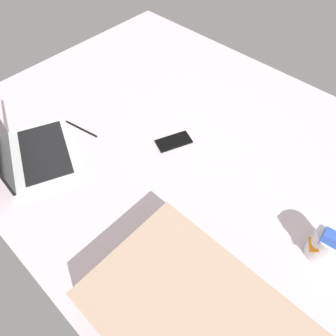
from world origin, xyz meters
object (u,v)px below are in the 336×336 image
snack_cup (326,244)px  pillow (193,320)px  laptop (30,151)px  cell_phone (174,142)px

snack_cup → pillow: 45.27cm
laptop → pillow: 82.32cm
snack_cup → cell_phone: (63.89, -3.43, -5.62)cm
laptop → cell_phone: bearing=-103.7°
snack_cup → cell_phone: size_ratio=0.98×
laptop → pillow: (-82.24, 2.90, 2.09)cm
cell_phone → laptop: bearing=75.1°
snack_cup → cell_phone: snack_cup is taller
laptop → pillow: bearing=-157.9°
cell_phone → pillow: (-48.71, 46.07, 6.10)cm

